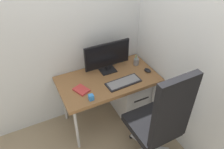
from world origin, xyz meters
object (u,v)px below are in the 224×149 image
Objects in this scene: filing_cabinet at (131,94)px; keyboard at (123,82)px; notebook at (81,90)px; pen_holder at (136,62)px; mouse at (148,70)px; desk_clamp_accessory at (91,97)px; monitor at (107,56)px; office_chair at (161,120)px.

keyboard is at bearing -141.26° from filing_cabinet.
filing_cabinet is 0.88m from notebook.
filing_cabinet is 0.50m from pen_holder.
mouse reaches higher than keyboard.
filing_cabinet is 0.90m from desk_clamp_accessory.
mouse is (0.45, -0.25, -0.20)m from monitor.
office_chair is 12.84× the size of mouse.
keyboard is 0.51m from notebook.
office_chair is 2.18× the size of monitor.
mouse is at bearing -76.09° from pen_holder.
office_chair is 1.02m from monitor.
monitor is 0.56m from mouse.
mouse is 0.87m from desk_clamp_accessory.
monitor is 3.77× the size of pen_holder.
monitor reaches higher than pen_holder.
mouse is at bearing -24.02° from notebook.
desk_clamp_accessory is (-0.80, -0.37, -0.02)m from pen_holder.
monitor is 3.46× the size of notebook.
notebook is at bearing -172.25° from filing_cabinet.
office_chair is at bearing -101.51° from filing_cabinet.
mouse is 0.21m from pen_holder.
filing_cabinet is at bearing 78.49° from office_chair.
keyboard is at bearing 11.65° from desk_clamp_accessory.
keyboard and notebook have the same top height.
keyboard is 4.27× the size of mouse.
filing_cabinet is at bearing 125.27° from mouse.
pen_holder is (0.27, 0.93, 0.09)m from office_chair.
desk_clamp_accessory is at bearing -98.57° from notebook.
desk_clamp_accessory is (-0.40, -0.42, -0.19)m from monitor.
pen_holder is at bearing -10.62° from notebook.
desk_clamp_accessory is at bearing 133.43° from office_chair.
monitor is at bearing 4.54° from notebook.
pen_holder is 0.92× the size of notebook.
pen_holder is at bearing -7.13° from monitor.
pen_holder is 0.88m from desk_clamp_accessory.
keyboard is at bearing -32.95° from notebook.
filing_cabinet is 0.74m from monitor.
pen_holder is (0.10, 0.07, 0.49)m from filing_cabinet.
office_chair is 2.31× the size of filing_cabinet.
keyboard reaches higher than filing_cabinet.
desk_clamp_accessory reaches higher than keyboard.
desk_clamp_accessory is (-0.53, 0.56, 0.07)m from office_chair.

